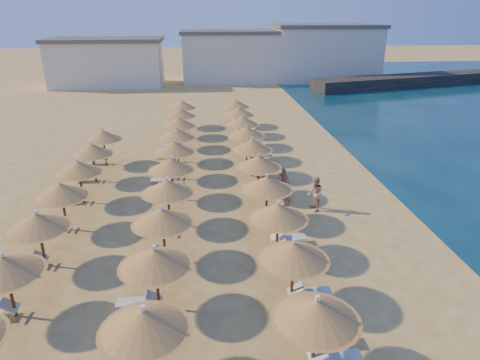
{
  "coord_description": "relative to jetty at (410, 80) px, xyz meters",
  "views": [
    {
      "loc": [
        -1.1,
        -18.11,
        10.21
      ],
      "look_at": [
        0.88,
        4.0,
        1.3
      ],
      "focal_mm": 32.0,
      "sensor_mm": 36.0,
      "label": 1
    }
  ],
  "objects": [
    {
      "name": "beachgoer_a",
      "position": [
        -25.47,
        -39.94,
        0.15
      ],
      "size": [
        0.64,
        0.77,
        1.8
      ],
      "primitive_type": "imported",
      "rotation": [
        0.0,
        0.0,
        -1.2
      ],
      "color": "tan",
      "rests_on": "ground"
    },
    {
      "name": "beachgoer_c",
      "position": [
        -24.97,
        -36.09,
        0.04
      ],
      "size": [
        0.84,
        0.98,
        1.59
      ],
      "primitive_type": "imported",
      "rotation": [
        0.0,
        0.0,
        -0.97
      ],
      "color": "tan",
      "rests_on": "ground"
    },
    {
      "name": "parasol_row_inland",
      "position": [
        -36.47,
        -39.61,
        1.34
      ],
      "size": [
        2.67,
        22.06,
        2.62
      ],
      "color": "brown",
      "rests_on": "ground"
    },
    {
      "name": "parasol_row_east",
      "position": [
        -26.49,
        -37.99,
        1.34
      ],
      "size": [
        2.67,
        38.22,
        2.62
      ],
      "color": "brown",
      "rests_on": "ground"
    },
    {
      "name": "jetty",
      "position": [
        0.0,
        0.0,
        0.0
      ],
      "size": [
        30.02,
        11.61,
        1.5
      ],
      "primitive_type": "cube",
      "rotation": [
        0.0,
        0.0,
        0.26
      ],
      "color": "black",
      "rests_on": "ground"
    },
    {
      "name": "hotel_blocks",
      "position": [
        -24.81,
        5.81,
        2.95
      ],
      "size": [
        47.49,
        11.19,
        8.1
      ],
      "color": "beige",
      "rests_on": "ground"
    },
    {
      "name": "loungers",
      "position": [
        -30.31,
        -38.44,
        -0.41
      ],
      "size": [
        13.02,
        36.09,
        0.66
      ],
      "color": "silver",
      "rests_on": "ground"
    },
    {
      "name": "beachgoer_b",
      "position": [
        -23.7,
        -38.56,
        0.21
      ],
      "size": [
        0.8,
        0.99,
        1.93
      ],
      "primitive_type": "imported",
      "rotation": [
        0.0,
        0.0,
        -1.49
      ],
      "color": "tan",
      "rests_on": "ground"
    },
    {
      "name": "ground",
      "position": [
        -28.49,
        -41.0,
        -0.75
      ],
      "size": [
        220.0,
        220.0,
        0.0
      ],
      "primitive_type": "plane",
      "color": "#E3BE63",
      "rests_on": "ground"
    },
    {
      "name": "parasol_row_west",
      "position": [
        -31.41,
        -37.99,
        1.34
      ],
      "size": [
        2.67,
        38.22,
        2.62
      ],
      "color": "brown",
      "rests_on": "ground"
    }
  ]
}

